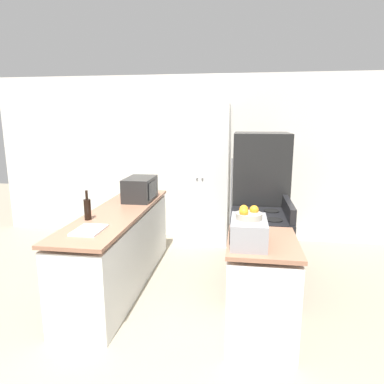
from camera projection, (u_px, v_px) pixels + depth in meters
ground_plane at (161, 364)px, 2.73m from camera, size 14.00×14.00×0.00m
wall_back at (205, 159)px, 5.49m from camera, size 7.00×0.06×2.60m
counter_left at (120, 249)px, 3.99m from camera, size 0.60×2.35×0.90m
counter_right at (261, 291)px, 3.02m from camera, size 0.60×0.81×0.90m
pantry_cabinet at (202, 175)px, 5.26m from camera, size 0.83×0.51×2.15m
stove at (259, 254)px, 3.78m from camera, size 0.66×0.74×1.06m
refrigerator at (259, 201)px, 4.46m from camera, size 0.71×0.76×1.75m
microwave at (140, 189)px, 4.36m from camera, size 0.34×0.53×0.29m
wine_bottle at (87, 209)px, 3.50m from camera, size 0.07×0.07×0.31m
toaster_oven at (248, 232)px, 2.82m from camera, size 0.30×0.45×0.21m
fruit_bowl at (248, 214)px, 2.80m from camera, size 0.21×0.21×0.10m
cutting_board at (89, 230)px, 3.16m from camera, size 0.25×0.34×0.02m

